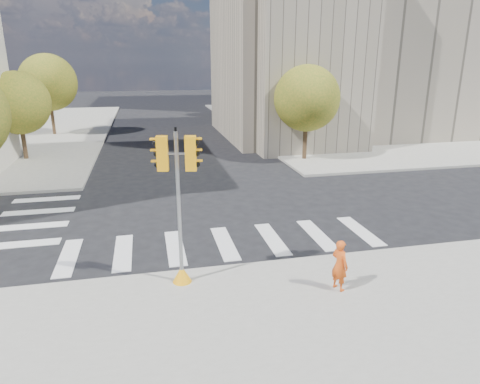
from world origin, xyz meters
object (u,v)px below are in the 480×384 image
Objects in this scene: lamp_near at (294,86)px; lamp_far at (248,78)px; photographer at (340,265)px; traffic_signal at (180,220)px.

lamp_near and lamp_far have the same top height.
lamp_far is (0.00, 14.00, 0.00)m from lamp_near.
lamp_far reaches higher than photographer.
lamp_far is 5.41× the size of photographer.
lamp_near is at bearing 72.84° from traffic_signal.
lamp_far reaches higher than traffic_signal.
photographer is (4.31, -1.39, -1.19)m from traffic_signal.
traffic_signal is at bearing -117.81° from lamp_near.
lamp_near is 1.00× the size of lamp_far.
lamp_far is at bearing 90.00° from lamp_near.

